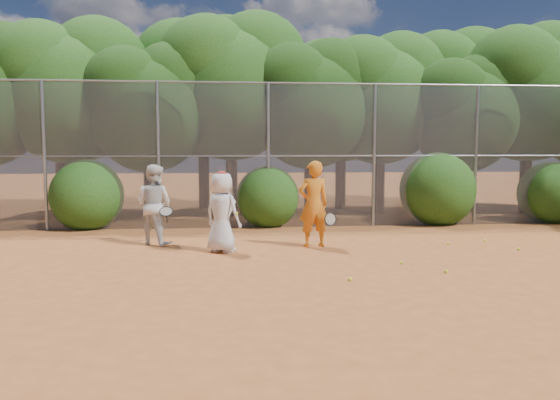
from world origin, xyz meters
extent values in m
plane|color=#9D5123|center=(0.00, 0.00, 0.00)|extent=(80.00, 80.00, 0.00)
cylinder|color=gray|center=(-7.00, 6.00, 2.00)|extent=(0.09, 0.09, 4.00)
cylinder|color=gray|center=(-4.00, 6.00, 2.00)|extent=(0.09, 0.09, 4.00)
cylinder|color=gray|center=(-1.00, 6.00, 2.00)|extent=(0.09, 0.09, 4.00)
cylinder|color=gray|center=(2.00, 6.00, 2.00)|extent=(0.09, 0.09, 4.00)
cylinder|color=gray|center=(5.00, 6.00, 2.00)|extent=(0.09, 0.09, 4.00)
cylinder|color=gray|center=(0.00, 6.00, 4.00)|extent=(20.00, 0.05, 0.05)
cylinder|color=gray|center=(0.00, 6.00, 2.00)|extent=(20.00, 0.04, 0.04)
cube|color=slate|center=(0.00, 6.00, 2.00)|extent=(20.00, 0.02, 4.00)
sphere|color=black|center=(-8.74, 8.38, 4.47)|extent=(3.05, 3.05, 3.05)
cylinder|color=black|center=(-7.00, 8.50, 1.26)|extent=(0.38, 0.38, 2.52)
sphere|color=#1D4711|center=(-7.00, 8.50, 3.73)|extent=(4.03, 4.03, 4.03)
sphere|color=#1D4711|center=(-6.19, 8.90, 4.74)|extent=(3.23, 3.23, 3.23)
sphere|color=#1D4711|center=(-7.71, 8.20, 4.54)|extent=(3.02, 3.02, 3.02)
cylinder|color=black|center=(-4.50, 7.80, 1.08)|extent=(0.36, 0.36, 2.17)
sphere|color=black|center=(-4.50, 7.80, 3.21)|extent=(3.47, 3.47, 3.47)
sphere|color=black|center=(-3.81, 8.15, 4.08)|extent=(2.78, 2.78, 2.78)
sphere|color=black|center=(-5.11, 7.54, 3.91)|extent=(2.60, 2.60, 2.60)
cylinder|color=black|center=(-2.00, 8.80, 1.33)|extent=(0.39, 0.39, 2.66)
sphere|color=#1D4711|center=(-2.00, 8.80, 3.94)|extent=(4.26, 4.26, 4.26)
sphere|color=#1D4711|center=(-1.15, 9.23, 5.00)|extent=(3.40, 3.40, 3.40)
sphere|color=#1D4711|center=(-2.74, 8.48, 4.79)|extent=(3.19, 3.19, 3.19)
cylinder|color=black|center=(0.50, 8.20, 1.14)|extent=(0.37, 0.37, 2.27)
sphere|color=black|center=(0.50, 8.20, 3.37)|extent=(3.64, 3.64, 3.64)
sphere|color=black|center=(1.23, 8.56, 4.28)|extent=(2.91, 2.91, 2.91)
sphere|color=black|center=(-0.14, 7.93, 4.10)|extent=(2.73, 2.73, 2.73)
cylinder|color=black|center=(3.00, 9.00, 1.22)|extent=(0.38, 0.38, 2.45)
sphere|color=#1D4711|center=(3.00, 9.00, 3.63)|extent=(3.92, 3.92, 3.92)
sphere|color=#1D4711|center=(3.78, 9.39, 4.61)|extent=(3.14, 3.14, 3.14)
sphere|color=#1D4711|center=(2.31, 8.71, 4.41)|extent=(2.94, 2.94, 2.94)
cylinder|color=black|center=(5.50, 8.00, 1.05)|extent=(0.36, 0.36, 2.10)
sphere|color=black|center=(5.50, 8.00, 3.11)|extent=(3.36, 3.36, 3.36)
sphere|color=black|center=(6.17, 8.34, 3.95)|extent=(2.69, 2.69, 2.69)
sphere|color=black|center=(4.91, 7.75, 3.78)|extent=(2.52, 2.52, 2.52)
cylinder|color=black|center=(8.00, 8.60, 1.29)|extent=(0.39, 0.39, 2.59)
sphere|color=#1D4711|center=(8.00, 8.60, 3.83)|extent=(4.14, 4.14, 4.14)
sphere|color=#1D4711|center=(8.83, 9.01, 4.87)|extent=(3.32, 3.32, 3.32)
sphere|color=#1D4711|center=(7.27, 8.29, 4.66)|extent=(3.11, 3.11, 3.11)
cylinder|color=black|center=(-8.00, 10.80, 1.31)|extent=(0.39, 0.39, 2.62)
sphere|color=#1D4711|center=(-8.00, 10.80, 3.88)|extent=(4.20, 4.20, 4.20)
sphere|color=#1D4711|center=(-7.16, 11.22, 4.94)|extent=(3.36, 3.36, 3.36)
sphere|color=#1D4711|center=(-8.73, 10.49, 4.72)|extent=(3.15, 3.15, 3.15)
cylinder|color=black|center=(-3.00, 11.00, 1.40)|extent=(0.40, 0.40, 2.80)
sphere|color=#1D4711|center=(-3.00, 11.00, 4.14)|extent=(4.48, 4.48, 4.48)
sphere|color=#1D4711|center=(-2.10, 11.45, 5.26)|extent=(3.58, 3.58, 3.58)
sphere|color=#1D4711|center=(-3.78, 10.66, 5.04)|extent=(3.36, 3.36, 3.36)
cylinder|color=black|center=(2.00, 10.60, 1.26)|extent=(0.38, 0.38, 2.52)
sphere|color=#1D4711|center=(2.00, 10.60, 3.73)|extent=(4.03, 4.03, 4.03)
sphere|color=#1D4711|center=(2.81, 11.00, 4.74)|extent=(3.23, 3.23, 3.23)
sphere|color=#1D4711|center=(1.29, 10.30, 4.54)|extent=(3.02, 3.02, 3.02)
cylinder|color=black|center=(6.50, 11.20, 1.36)|extent=(0.40, 0.40, 2.73)
sphere|color=#1D4711|center=(6.50, 11.20, 4.04)|extent=(4.37, 4.37, 4.37)
sphere|color=#1D4711|center=(7.37, 11.64, 5.13)|extent=(3.49, 3.49, 3.49)
sphere|color=#1D4711|center=(5.74, 10.87, 4.91)|extent=(3.28, 3.28, 3.28)
sphere|color=#1D4711|center=(-6.00, 6.30, 1.00)|extent=(2.00, 2.00, 2.00)
sphere|color=#1D4711|center=(-1.00, 6.30, 0.90)|extent=(1.80, 1.80, 1.80)
sphere|color=#1D4711|center=(4.00, 6.30, 1.10)|extent=(2.20, 2.20, 2.20)
sphere|color=#1D4711|center=(7.50, 6.30, 0.95)|extent=(1.90, 1.90, 1.90)
imported|color=orange|center=(-0.21, 2.89, 0.97)|extent=(0.77, 0.58, 1.93)
torus|color=black|center=(0.14, 2.69, 0.65)|extent=(0.30, 0.15, 0.30)
cylinder|color=black|center=(0.06, 2.89, 0.63)|extent=(0.13, 0.28, 0.06)
imported|color=silver|center=(-2.24, 2.42, 0.85)|extent=(1.00, 0.93, 1.71)
ellipsoid|color=#AB2618|center=(-2.24, 2.42, 1.67)|extent=(0.22, 0.22, 0.13)
sphere|color=yellow|center=(-1.94, 2.22, 0.85)|extent=(0.07, 0.07, 0.07)
imported|color=silver|center=(-3.81, 3.51, 0.92)|extent=(1.12, 1.04, 1.84)
torus|color=black|center=(-3.51, 3.21, 0.80)|extent=(0.30, 0.24, 0.22)
cylinder|color=black|center=(-3.51, 3.35, 0.64)|extent=(0.03, 0.21, 0.23)
sphere|color=yellow|center=(1.17, 0.84, 0.03)|extent=(0.07, 0.07, 0.07)
sphere|color=yellow|center=(2.92, 2.84, 0.03)|extent=(0.07, 0.07, 0.07)
sphere|color=yellow|center=(1.74, 0.06, 0.03)|extent=(0.07, 0.07, 0.07)
sphere|color=yellow|center=(4.16, 1.99, 0.03)|extent=(0.07, 0.07, 0.07)
sphere|color=yellow|center=(-0.09, -0.34, 0.03)|extent=(0.07, 0.07, 0.07)
sphere|color=yellow|center=(3.94, 3.11, 0.03)|extent=(0.07, 0.07, 0.07)
camera|label=1|loc=(-2.10, -9.14, 2.21)|focal=35.00mm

